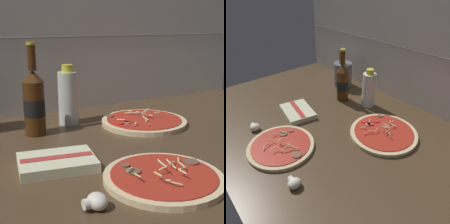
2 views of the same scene
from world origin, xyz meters
TOP-DOWN VIEW (x-y plane):
  - counter_slab at (0.00, 0.00)cm, footprint 160.00×90.00cm
  - tile_backsplash at (0.00, 45.50)cm, footprint 160.00×1.13cm
  - pizza_near at (-10.64, -22.06)cm, footprint 25.83×25.83cm
  - pizza_far at (10.09, 14.67)cm, footprint 28.03×28.03cm
  - beer_bottle at (-24.27, 22.03)cm, footprint 6.32×6.32cm
  - oil_bottle at (-11.14, 27.68)cm, footprint 6.46×6.46cm
  - mushroom_left at (8.73, -27.83)cm, footprint 4.74×4.52cm
  - mushroom_right at (-28.32, -25.15)cm, footprint 4.64×4.42cm
  - utensil_crock at (-37.53, 33.93)cm, footprint 10.54×10.54cm
  - dish_towel at (-27.60, -4.09)cm, footprint 19.71×15.96cm

SIDE VIEW (x-z plane):
  - counter_slab at x=0.00cm, z-range 0.00..2.50cm
  - pizza_near at x=-10.64cm, z-range 1.14..5.47cm
  - pizza_far at x=10.09cm, z-range 0.93..5.88cm
  - dish_towel at x=-27.60cm, z-range 2.43..4.99cm
  - mushroom_right at x=-28.32cm, z-range 2.50..5.59cm
  - mushroom_left at x=8.73cm, z-range 2.50..5.66cm
  - utensil_crock at x=-37.53cm, z-range -1.59..21.05cm
  - oil_bottle at x=-11.14cm, z-range 1.71..21.34cm
  - beer_bottle at x=-24.27cm, z-range -1.14..26.19cm
  - tile_backsplash at x=0.00cm, z-range 0.00..60.00cm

